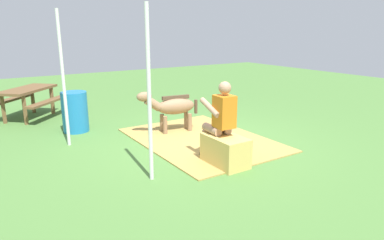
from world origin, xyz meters
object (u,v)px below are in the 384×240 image
Objects in this scene: person_seated at (220,118)px; tent_pole_right at (63,80)px; water_barrel at (75,112)px; hay_bale at (225,151)px; picnic_bench at (28,95)px; pony_standing at (172,107)px; tent_pole_left at (149,96)px.

tent_pole_right is (2.24, 1.89, 0.50)m from person_seated.
water_barrel is 0.34× the size of tent_pole_right.
water_barrel reaches higher than hay_bale.
person_seated reaches higher than picnic_bench.
hay_bale is at bearing 177.80° from person_seated.
tent_pole_right reaches higher than water_barrel.
person_seated reaches higher than pony_standing.
hay_bale is at bearing -155.04° from water_barrel.
tent_pole_right reaches higher than pony_standing.
pony_standing is 1.56× the size of water_barrel.
pony_standing is 2.21m from tent_pole_right.
tent_pole_left is (-3.11, -0.26, 0.82)m from water_barrel.
tent_pole_left reaches higher than hay_bale.
pony_standing reaches higher than picnic_bench.
pony_standing is at bearing -99.72° from tent_pole_right.
person_seated is 2.97m from tent_pole_right.
tent_pole_left is 1.00× the size of tent_pole_right.
hay_bale is 5.49m from picnic_bench.
pony_standing is (1.88, -0.17, -0.19)m from person_seated.
water_barrel is (3.10, 1.52, -0.32)m from person_seated.
picnic_bench is at bearing 10.55° from tent_pole_left.
picnic_bench is (4.88, 0.91, -0.67)m from tent_pole_left.
person_seated is at bearing -155.91° from picnic_bench.
person_seated is 5.33m from picnic_bench.
hay_bale is at bearing -156.67° from picnic_bench.
picnic_bench is at bearing 38.24° from pony_standing.
tent_pole_left reaches higher than person_seated.
water_barrel is 0.43× the size of picnic_bench.
hay_bale is 0.58× the size of pony_standing.
person_seated is 3.47m from water_barrel.
picnic_bench is (2.62, 0.28, -0.67)m from tent_pole_right.
tent_pole_left is at bearing 142.91° from pony_standing.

